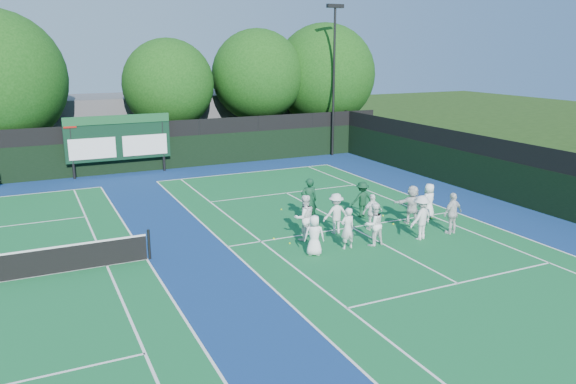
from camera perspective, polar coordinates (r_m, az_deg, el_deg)
name	(u,v)px	position (r m, az deg, el deg)	size (l,w,h in m)	color
ground	(365,235)	(22.87, 7.80, -4.31)	(120.00, 120.00, 0.00)	#19330E
court_apron	(214,249)	(21.25, -7.48, -5.75)	(34.00, 32.00, 0.01)	navy
near_court	(352,227)	(23.66, 6.48, -3.60)	(11.05, 23.85, 0.01)	#135D2E
back_fence	(135,150)	(35.07, -15.25, 4.15)	(34.00, 0.08, 3.00)	black
divider_fence_right	(513,176)	(28.97, 21.88, 1.54)	(0.08, 32.00, 3.00)	black
scoreboard	(118,138)	(34.38, -16.87, 5.25)	(6.00, 0.21, 3.55)	black
clubhouse	(168,121)	(43.54, -12.06, 7.09)	(18.00, 6.00, 4.00)	#535358
light_pole_right	(334,63)	(39.00, 4.71, 12.89)	(1.20, 0.30, 10.12)	black
tree_c	(170,87)	(38.81, -11.86, 10.43)	(6.03, 6.03, 7.99)	black
tree_d	(259,78)	(40.79, -2.95, 11.52)	(6.49, 6.49, 8.68)	black
tree_e	(326,77)	(43.16, 3.84, 11.56)	(7.56, 7.56, 9.16)	black
tennis_ball_0	(274,239)	(22.10, -1.45, -4.75)	(0.07, 0.07, 0.07)	#BDE01A
tennis_ball_1	(383,216)	(25.40, 9.63, -2.39)	(0.07, 0.07, 0.07)	#BDE01A
tennis_ball_2	(431,218)	(25.58, 14.37, -2.53)	(0.07, 0.07, 0.07)	#BDE01A
tennis_ball_3	(290,243)	(21.57, 0.18, -5.23)	(0.07, 0.07, 0.07)	#BDE01A
tennis_ball_4	(281,209)	(26.03, -0.69, -1.78)	(0.07, 0.07, 0.07)	#BDE01A
tennis_ball_5	(393,224)	(24.29, 10.64, -3.22)	(0.07, 0.07, 0.07)	#BDE01A
player_front_0	(314,235)	(20.27, 2.69, -4.42)	(0.73, 0.48, 1.50)	white
player_front_1	(348,228)	(20.97, 6.07, -3.70)	(0.58, 0.38, 1.59)	silver
player_front_2	(374,224)	(21.46, 8.71, -3.27)	(0.81, 0.63, 1.66)	white
player_front_3	(421,218)	(22.47, 13.34, -2.55)	(1.14, 0.65, 1.76)	silver
player_front_4	(453,213)	(23.50, 16.37, -2.09)	(1.00, 0.42, 1.70)	silver
player_back_0	(304,218)	(21.79, 1.68, -2.62)	(0.88, 0.69, 1.81)	white
player_back_1	(336,213)	(22.67, 4.88, -2.19)	(1.07, 0.62, 1.66)	silver
player_back_2	(372,212)	(23.28, 8.57, -2.03)	(0.89, 0.37, 1.53)	white
player_back_3	(412,204)	(24.47, 12.50, -1.23)	(1.55, 0.49, 1.67)	silver
player_back_4	(429,201)	(25.38, 14.12, -0.89)	(0.76, 0.50, 1.56)	white
coach_left	(309,200)	(23.97, 2.14, -0.87)	(0.71, 0.47, 1.95)	#0F3821
coach_right	(362,199)	(25.02, 7.55, -0.74)	(1.03, 0.59, 1.60)	#0E351E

